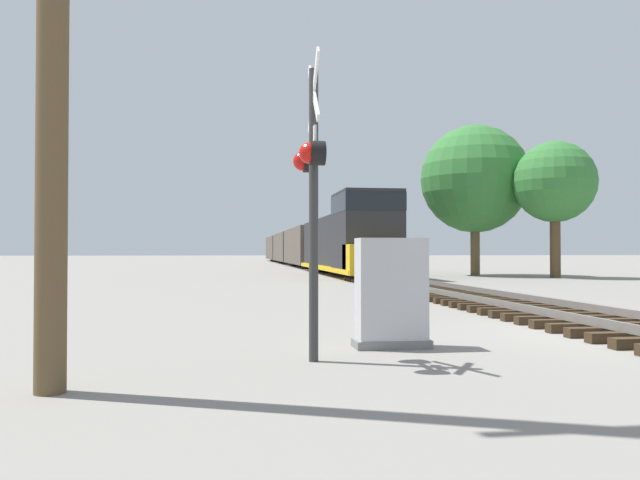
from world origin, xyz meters
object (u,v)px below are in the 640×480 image
(freight_train, at_px, (300,247))
(crossing_signal_near, at_px, (312,176))
(relay_cabinet, at_px, (391,294))
(tree_far_right, at_px, (555,183))
(tree_mid_background, at_px, (475,179))

(freight_train, xyz_separation_m, crossing_signal_near, (-5.66, -51.59, 0.52))
(crossing_signal_near, bearing_deg, relay_cabinet, 126.77)
(tree_far_right, xyz_separation_m, tree_mid_background, (-2.94, 3.64, 0.55))
(relay_cabinet, distance_m, tree_far_right, 26.63)
(freight_train, xyz_separation_m, tree_far_right, (10.27, -28.78, 3.18))
(freight_train, bearing_deg, tree_far_right, -70.37)
(tree_far_right, distance_m, tree_mid_background, 4.71)
(tree_far_right, bearing_deg, tree_mid_background, 128.93)
(crossing_signal_near, height_order, relay_cabinet, crossing_signal_near)
(crossing_signal_near, distance_m, tree_mid_background, 29.64)
(freight_train, relative_size, tree_far_right, 9.30)
(crossing_signal_near, distance_m, relay_cabinet, 2.26)
(tree_mid_background, bearing_deg, freight_train, 106.25)
(relay_cabinet, distance_m, tree_mid_background, 28.44)
(freight_train, bearing_deg, relay_cabinet, -94.93)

